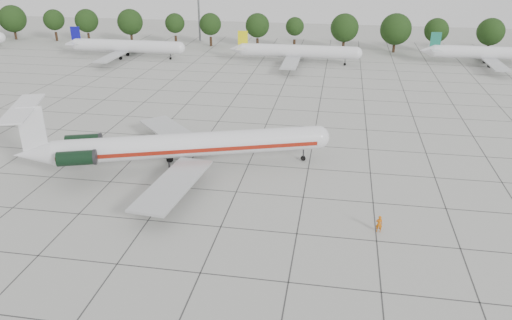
# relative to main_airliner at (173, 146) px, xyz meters

# --- Properties ---
(ground) EXTENTS (260.00, 260.00, 0.00)m
(ground) POSITION_rel_main_airliner_xyz_m (9.29, -4.96, -3.33)
(ground) COLOR #B1B1AA
(ground) RESTS_ON ground
(apron_joints) EXTENTS (170.00, 170.00, 0.02)m
(apron_joints) POSITION_rel_main_airliner_xyz_m (9.29, 10.04, -3.32)
(apron_joints) COLOR #383838
(apron_joints) RESTS_ON ground
(main_airliner) EXTENTS (39.25, 29.93, 9.43)m
(main_airliner) POSITION_rel_main_airliner_xyz_m (0.00, 0.00, 0.00)
(main_airliner) COLOR silver
(main_airliner) RESTS_ON ground
(ground_crew) EXTENTS (0.69, 0.46, 1.87)m
(ground_crew) POSITION_rel_main_airliner_xyz_m (25.54, -11.14, -2.39)
(ground_crew) COLOR #C65C0B
(ground_crew) RESTS_ON ground
(bg_airliner_b) EXTENTS (28.24, 27.20, 7.40)m
(bg_airliner_b) POSITION_rel_main_airliner_xyz_m (-32.70, 61.74, -0.42)
(bg_airliner_b) COLOR silver
(bg_airliner_b) RESTS_ON ground
(bg_airliner_c) EXTENTS (28.24, 27.20, 7.40)m
(bg_airliner_c) POSITION_rel_main_airliner_xyz_m (10.18, 62.69, -0.42)
(bg_airliner_c) COLOR silver
(bg_airliner_c) RESTS_ON ground
(bg_airliner_d) EXTENTS (28.24, 27.20, 7.40)m
(bg_airliner_d) POSITION_rel_main_airliner_xyz_m (55.71, 68.47, -0.42)
(bg_airliner_d) COLOR silver
(bg_airliner_d) RESTS_ON ground
(tree_line) EXTENTS (249.86, 8.44, 10.22)m
(tree_line) POSITION_rel_main_airliner_xyz_m (-2.39, 80.04, 2.65)
(tree_line) COLOR #332114
(tree_line) RESTS_ON ground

